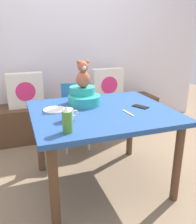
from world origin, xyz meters
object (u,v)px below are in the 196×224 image
Objects in this scene: ketchup_bottle at (67,120)px; coffee_mug at (69,115)px; cell_phone at (140,107)px; book_stack at (86,98)px; pillow_floral_right at (107,84)px; dining_table at (102,121)px; dinner_plate_near at (55,110)px; pillow_floral_left at (25,90)px; highchair at (74,107)px; teddy_bear at (83,75)px; infant_seat_teal at (84,97)px.

coffee_mug is (0.06, 0.22, -0.04)m from ketchup_bottle.
book_stack is at bearing 67.52° from cell_phone.
dining_table is at bearing -113.85° from pillow_floral_right.
dinner_plate_near is (-0.39, 0.12, 0.11)m from dining_table.
pillow_floral_left reaches higher than highchair.
infant_seat_teal is at bearing 90.00° from teddy_bear.
cell_phone is (0.36, -0.04, 0.10)m from dining_table.
dining_table is at bearing -100.33° from book_stack.
ketchup_bottle reaches higher than cell_phone.
pillow_floral_right is 2.20× the size of dinner_plate_near.
ketchup_bottle is 0.23m from coffee_mug.
highchair is (-0.28, -0.44, 0.02)m from book_stack.
teddy_bear is (0.47, -1.03, 0.34)m from pillow_floral_left.
dining_table is at bearing -17.95° from dinner_plate_near.
pillow_floral_left is at bearing 99.47° from dinner_plate_near.
coffee_mug is at bearing -111.43° from book_stack.
dinner_plate_near is at bearing -80.53° from pillow_floral_left.
dining_table is 0.45m from teddy_bear.
pillow_floral_right is at bearing -3.74° from book_stack.
infant_seat_teal is (0.47, -1.03, 0.13)m from pillow_floral_left.
teddy_bear reaches higher than pillow_floral_left.
pillow_floral_left is 2.20× the size of dinner_plate_near.
dinner_plate_near is at bearing 139.70° from cell_phone.
infant_seat_teal reaches higher than dinner_plate_near.
highchair is (-0.60, -0.42, -0.16)m from pillow_floral_right.
pillow_floral_right is at bearing 34.73° from highchair.
pillow_floral_left is 1.14m from dinner_plate_near.
pillow_floral_left is 1.37m from dining_table.
highchair is at bearing -145.27° from pillow_floral_right.
infant_seat_teal is at bearing 64.34° from ketchup_bottle.
pillow_floral_right is 1.46m from dinner_plate_near.
ketchup_bottle is 0.50m from dinner_plate_near.
pillow_floral_left is at bearing -178.51° from book_stack.
ketchup_bottle is at bearing -104.65° from coffee_mug.
dinner_plate_near is at bearing -161.36° from teddy_bear.
highchair is at bearing -38.46° from pillow_floral_left.
book_stack is 1.39× the size of cell_phone.
book_stack is 0.52m from highchair.
cell_phone is (0.13, -1.31, 0.24)m from book_stack.
cell_phone is at bearing -98.57° from pillow_floral_right.
teddy_bear reaches higher than cell_phone.
dining_table is at bearing 146.10° from cell_phone.
highchair is 0.79m from teddy_bear.
teddy_bear reaches higher than ketchup_bottle.
pillow_floral_right reaches higher than coffee_mug.
coffee_mug is at bearing -80.14° from pillow_floral_left.
ketchup_bottle is (-0.62, -1.64, 0.32)m from book_stack.
highchair reaches higher than cell_phone.
dining_table is 3.64× the size of infant_seat_teal.
ketchup_bottle is 1.28× the size of cell_phone.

